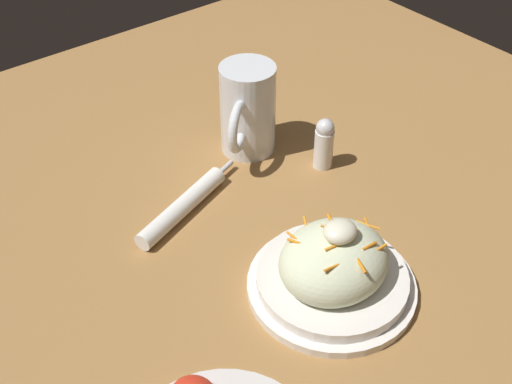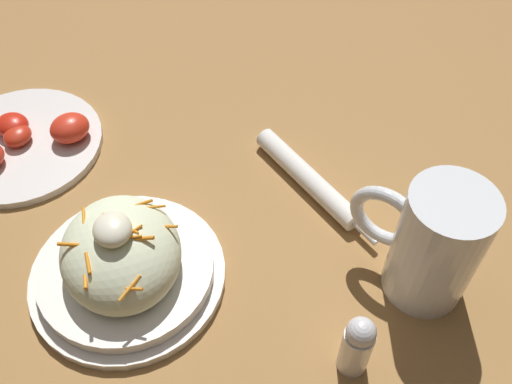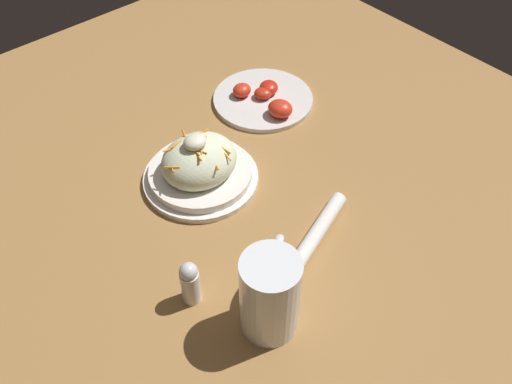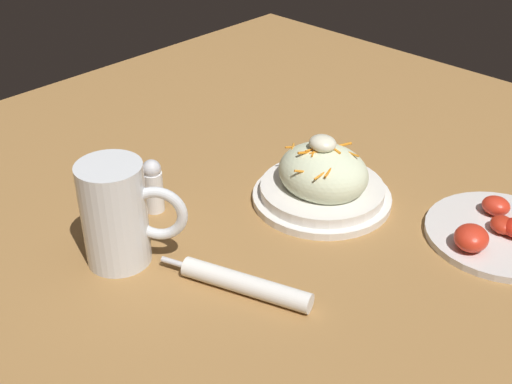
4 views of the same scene
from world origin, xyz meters
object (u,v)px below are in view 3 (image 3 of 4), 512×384
at_px(salad_plate, 200,167).
at_px(napkin_roll, 317,232).
at_px(salt_shaker, 190,282).
at_px(tomato_plate, 264,99).
at_px(beer_mug, 270,296).

relative_size(salad_plate, napkin_roll, 1.04).
relative_size(salad_plate, salt_shaker, 2.51).
height_order(salad_plate, tomato_plate, salad_plate).
distance_m(beer_mug, salt_shaker, 0.13).
height_order(tomato_plate, salt_shaker, salt_shaker).
xyz_separation_m(napkin_roll, salt_shaker, (-0.23, 0.04, 0.03)).
xyz_separation_m(beer_mug, tomato_plate, (0.34, 0.40, -0.06)).
height_order(beer_mug, salt_shaker, beer_mug).
height_order(salad_plate, napkin_roll, salad_plate).
relative_size(napkin_roll, tomato_plate, 0.97).
height_order(napkin_roll, tomato_plate, tomato_plate).
bearing_deg(beer_mug, salad_plate, 71.36).
relative_size(beer_mug, salt_shaker, 1.72).
distance_m(beer_mug, tomato_plate, 0.53).
distance_m(tomato_plate, salt_shaker, 0.50).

